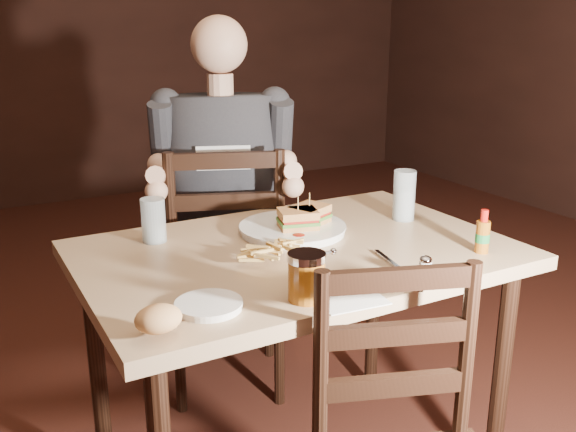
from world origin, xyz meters
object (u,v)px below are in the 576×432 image
glass_right (404,195)px  dinner_plate (293,230)px  chair_far (226,267)px  glass_left (154,220)px  syrup_dispenser (306,277)px  side_plate (209,307)px  diner (222,148)px  hot_sauce (483,231)px  main_table (296,276)px

glass_right → dinner_plate: bearing=172.2°
chair_far → glass_left: 0.64m
glass_left → syrup_dispenser: glass_left is taller
chair_far → side_plate: chair_far is taller
diner → hot_sauce: diner is taller
chair_far → side_plate: (-0.41, -0.88, 0.29)m
diner → main_table: bearing=-72.2°
main_table → dinner_plate: bearing=65.7°
chair_far → hot_sauce: (0.38, -0.90, 0.35)m
side_plate → main_table: bearing=34.7°
diner → glass_left: (-0.36, -0.34, -0.12)m
side_plate → glass_right: bearing=22.3°
chair_far → dinner_plate: (0.01, -0.51, 0.29)m
chair_far → glass_right: chair_far is taller
glass_right → hot_sauce: bearing=-90.5°
glass_left → hot_sauce: glass_left is taller
diner → dinner_plate: 0.49m
diner → syrup_dispenser: bearing=-80.5°
main_table → glass_left: size_ratio=9.32×
diner → glass_right: (0.40, -0.52, -0.10)m
glass_right → side_plate: (-0.79, -0.32, -0.07)m
diner → hot_sauce: 0.95m
chair_far → syrup_dispenser: chair_far is taller
chair_far → dinner_plate: bearing=111.8°
hot_sauce → side_plate: (-0.79, 0.02, -0.06)m
diner → syrup_dispenser: size_ratio=8.00×
chair_far → syrup_dispenser: size_ratio=8.67×
diner → glass_left: 0.51m
glass_left → glass_right: 0.78m
main_table → glass_left: 0.44m
diner → hot_sauce: bearing=-44.4°
glass_right → syrup_dispenser: size_ratio=1.42×
main_table → syrup_dispenser: bearing=-115.7°
main_table → hot_sauce: (0.43, -0.27, 0.14)m
chair_far → glass_left: bearing=66.6°
chair_far → hot_sauce: 1.04m
diner → side_plate: diner is taller
glass_left → syrup_dispenser: 0.58m
glass_right → side_plate: 0.86m
glass_right → side_plate: size_ratio=1.09×
main_table → glass_right: 0.47m
chair_far → diner: size_ratio=1.08×
hot_sauce → syrup_dispenser: bearing=-176.1°
main_table → hot_sauce: size_ratio=9.74×
hot_sauce → glass_left: bearing=145.7°
glass_right → side_plate: bearing=-157.7°
chair_far → glass_left: (-0.38, -0.39, 0.35)m
glass_left → side_plate: (-0.03, -0.50, -0.06)m
chair_far → diner: 0.47m
glass_left → hot_sauce: (0.76, -0.52, -0.00)m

